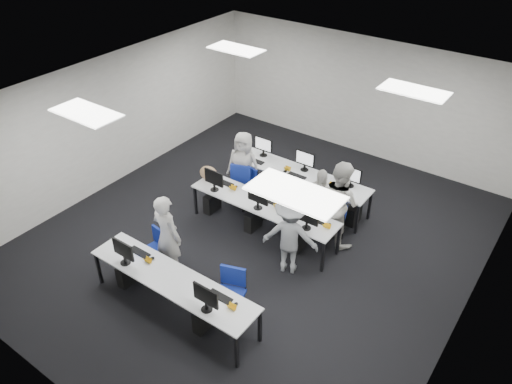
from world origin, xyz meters
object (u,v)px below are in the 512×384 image
Objects in this scene: chair_0 at (155,258)px; student_0 at (167,236)px; chair_2 at (244,194)px; student_2 at (244,165)px; desk_front at (172,281)px; student_3 at (319,202)px; student_1 at (339,202)px; photographer at (290,235)px; desk_mid at (263,206)px; chair_1 at (230,303)px; chair_4 at (321,221)px; chair_5 at (244,187)px; chair_3 at (275,208)px; chair_7 at (335,219)px; chair_6 at (283,197)px.

student_0 reaches higher than chair_0.
chair_2 is 0.63m from student_2.
desk_front is 2.14× the size of student_3.
student_1 is 1.35m from photographer.
chair_2 is 0.59× the size of student_3.
student_2 reaches higher than desk_mid.
chair_0 is at bearing 158.92° from chair_1.
student_0 is 1.13× the size of student_3.
student_1 is at bearing -11.20° from student_3.
chair_1 is 2.84m from chair_4.
photographer is (0.17, 1.56, 0.50)m from chair_1.
student_3 is at bearing -104.41° from photographer.
photographer is (1.93, -1.20, 0.52)m from chair_2.
student_3 is 1.28m from photographer.
chair_5 is 0.63× the size of student_2.
chair_1 is 2.87m from student_3.
chair_3 is at bearing -66.11° from photographer.
photographer is (-0.13, -1.52, 0.50)m from chair_7.
student_1 is (0.35, 0.03, 0.59)m from chair_4.
chair_3 reaches higher than chair_2.
student_0 is 2.87m from student_2.
chair_1 is (1.84, -0.08, 0.02)m from chair_0.
student_3 is at bearing -118.05° from student_0.
chair_1 is 3.69m from student_2.
photographer is at bearing -53.19° from chair_3.
photographer reaches higher than chair_3.
chair_3 is at bearing -31.57° from student_2.
chair_7 is (2.20, 0.15, -0.02)m from chair_5.
chair_4 is at bearing 1.76° from chair_3.
student_1 is (2.36, -0.06, 0.58)m from chair_5.
chair_3 is (0.85, -0.08, 0.01)m from chair_2.
chair_5 is 0.50m from student_2.
chair_6 is at bearing 34.42° from chair_2.
chair_7 is (1.14, 3.52, -0.39)m from desk_front.
chair_2 is at bearing -163.76° from chair_6.
chair_1 is 0.94× the size of chair_5.
student_1 is at bearing 62.32° from chair_1.
chair_0 is 1.84m from chair_1.
photographer is (2.17, -1.50, 0.02)m from student_2.
chair_1 reaches higher than desk_front.
chair_7 is (2.06, 0.32, 0.02)m from chair_2.
chair_5 is 0.93m from chair_6.
chair_5 reaches higher than desk_front.
student_1 reaches higher than chair_7.
student_2 is at bearing 175.30° from chair_6.
photographer is at bearing -47.23° from student_2.
chair_3 is at bearing 5.53° from chair_2.
student_3 reaches higher than chair_7.
desk_mid is 0.66m from chair_3.
chair_0 is 3.37m from student_3.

